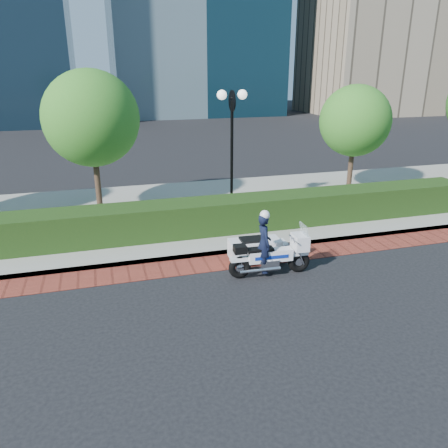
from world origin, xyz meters
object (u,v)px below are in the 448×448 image
object	(u,v)px
lamppost	(232,133)
police_motorcycle	(263,249)
tree_b	(91,119)
tree_c	(355,121)

from	to	relation	value
lamppost	police_motorcycle	size ratio (longest dim) A/B	1.93
tree_b	lamppost	bearing A→B (deg)	-16.11
lamppost	tree_b	distance (m)	4.71
tree_b	tree_c	size ratio (longest dim) A/B	1.14
lamppost	tree_b	xyz separation A→B (m)	(-4.50, 1.30, 0.48)
tree_c	lamppost	bearing A→B (deg)	-166.70
lamppost	police_motorcycle	bearing A→B (deg)	-96.53
tree_b	police_motorcycle	distance (m)	7.55
tree_c	police_motorcycle	size ratio (longest dim) A/B	1.98
tree_b	tree_c	distance (m)	10.01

